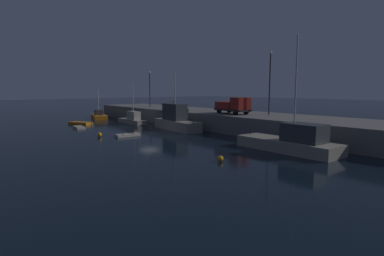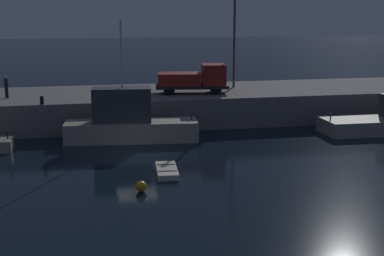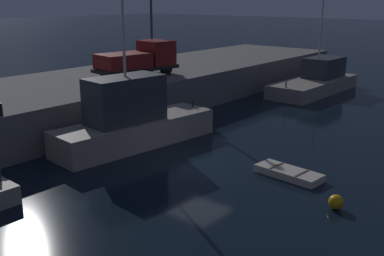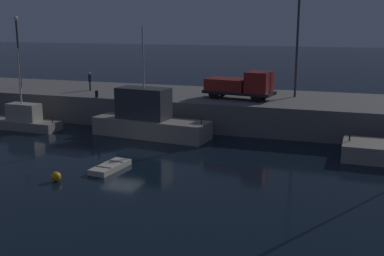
{
  "view_description": "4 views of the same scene",
  "coord_description": "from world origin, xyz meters",
  "px_view_note": "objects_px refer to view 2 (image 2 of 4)",
  "views": [
    {
      "loc": [
        37.1,
        -23.13,
        6.03
      ],
      "look_at": [
        6.35,
        2.41,
        1.04
      ],
      "focal_mm": 29.39,
      "sensor_mm": 36.0,
      "label": 1
    },
    {
      "loc": [
        -3.79,
        -34.46,
        9.16
      ],
      "look_at": [
        4.5,
        3.89,
        0.88
      ],
      "focal_mm": 52.13,
      "sensor_mm": 36.0,
      "label": 2
    },
    {
      "loc": [
        -16.48,
        -13.03,
        7.79
      ],
      "look_at": [
        1.51,
        1.74,
        1.18
      ],
      "focal_mm": 43.03,
      "sensor_mm": 36.0,
      "label": 3
    },
    {
      "loc": [
        14.9,
        -28.65,
        8.76
      ],
      "look_at": [
        3.93,
        3.72,
        1.16
      ],
      "focal_mm": 44.09,
      "sensor_mm": 36.0,
      "label": 4
    }
  ],
  "objects_px": {
    "dockworker": "(6,85)",
    "lamp_post_east": "(234,30)",
    "fishing_boat_blue": "(128,121)",
    "mooring_buoy_mid": "(141,186)",
    "bollard_central": "(113,98)",
    "bollard_west": "(42,100)",
    "dinghy_red_small": "(167,171)",
    "utility_truck": "(195,79)"
  },
  "relations": [
    {
      "from": "dockworker",
      "to": "lamp_post_east",
      "type": "bearing_deg",
      "value": 6.58
    },
    {
      "from": "fishing_boat_blue",
      "to": "mooring_buoy_mid",
      "type": "height_order",
      "value": "fishing_boat_blue"
    },
    {
      "from": "bollard_central",
      "to": "dockworker",
      "type": "bearing_deg",
      "value": 157.2
    },
    {
      "from": "bollard_west",
      "to": "lamp_post_east",
      "type": "bearing_deg",
      "value": 19.87
    },
    {
      "from": "dinghy_red_small",
      "to": "dockworker",
      "type": "relative_size",
      "value": 1.77
    },
    {
      "from": "fishing_boat_blue",
      "to": "utility_truck",
      "type": "xyz_separation_m",
      "value": [
        6.15,
        5.7,
        2.22
      ]
    },
    {
      "from": "dinghy_red_small",
      "to": "fishing_boat_blue",
      "type": "bearing_deg",
      "value": 98.5
    },
    {
      "from": "bollard_west",
      "to": "utility_truck",
      "type": "bearing_deg",
      "value": 14.46
    },
    {
      "from": "fishing_boat_blue",
      "to": "dockworker",
      "type": "bearing_deg",
      "value": 144.75
    },
    {
      "from": "mooring_buoy_mid",
      "to": "bollard_central",
      "type": "bearing_deg",
      "value": 91.12
    },
    {
      "from": "mooring_buoy_mid",
      "to": "utility_truck",
      "type": "relative_size",
      "value": 0.09
    },
    {
      "from": "fishing_boat_blue",
      "to": "lamp_post_east",
      "type": "relative_size",
      "value": 1.11
    },
    {
      "from": "lamp_post_east",
      "to": "utility_truck",
      "type": "height_order",
      "value": "lamp_post_east"
    },
    {
      "from": "mooring_buoy_mid",
      "to": "utility_truck",
      "type": "xyz_separation_m",
      "value": [
        6.69,
        17.42,
        3.35
      ]
    },
    {
      "from": "fishing_boat_blue",
      "to": "dinghy_red_small",
      "type": "xyz_separation_m",
      "value": [
        1.31,
        -8.74,
        -1.25
      ]
    },
    {
      "from": "fishing_boat_blue",
      "to": "bollard_west",
      "type": "bearing_deg",
      "value": 156.95
    },
    {
      "from": "bollard_west",
      "to": "bollard_central",
      "type": "relative_size",
      "value": 1.26
    },
    {
      "from": "dockworker",
      "to": "mooring_buoy_mid",
      "type": "bearing_deg",
      "value": -65.18
    },
    {
      "from": "fishing_boat_blue",
      "to": "dinghy_red_small",
      "type": "bearing_deg",
      "value": -81.5
    },
    {
      "from": "lamp_post_east",
      "to": "utility_truck",
      "type": "relative_size",
      "value": 1.4
    },
    {
      "from": "dinghy_red_small",
      "to": "utility_truck",
      "type": "distance_m",
      "value": 15.62
    },
    {
      "from": "dinghy_red_small",
      "to": "lamp_post_east",
      "type": "xyz_separation_m",
      "value": [
        9.0,
        17.2,
        7.33
      ]
    },
    {
      "from": "dockworker",
      "to": "bollard_central",
      "type": "bearing_deg",
      "value": -22.8
    },
    {
      "from": "utility_truck",
      "to": "fishing_boat_blue",
      "type": "bearing_deg",
      "value": -137.2
    },
    {
      "from": "bollard_west",
      "to": "bollard_central",
      "type": "bearing_deg",
      "value": 3.51
    },
    {
      "from": "mooring_buoy_mid",
      "to": "dockworker",
      "type": "bearing_deg",
      "value": 114.82
    },
    {
      "from": "bollard_west",
      "to": "bollard_central",
      "type": "distance_m",
      "value": 5.21
    },
    {
      "from": "dinghy_red_small",
      "to": "utility_truck",
      "type": "relative_size",
      "value": 0.5
    },
    {
      "from": "fishing_boat_blue",
      "to": "mooring_buoy_mid",
      "type": "xyz_separation_m",
      "value": [
        -0.53,
        -11.72,
        -1.13
      ]
    },
    {
      "from": "fishing_boat_blue",
      "to": "bollard_central",
      "type": "bearing_deg",
      "value": 105.91
    },
    {
      "from": "utility_truck",
      "to": "dockworker",
      "type": "height_order",
      "value": "utility_truck"
    },
    {
      "from": "lamp_post_east",
      "to": "bollard_west",
      "type": "bearing_deg",
      "value": -160.13
    },
    {
      "from": "dinghy_red_small",
      "to": "utility_truck",
      "type": "bearing_deg",
      "value": 71.44
    },
    {
      "from": "dinghy_red_small",
      "to": "lamp_post_east",
      "type": "distance_m",
      "value": 20.76
    },
    {
      "from": "lamp_post_east",
      "to": "bollard_central",
      "type": "distance_m",
      "value": 13.35
    },
    {
      "from": "mooring_buoy_mid",
      "to": "bollard_west",
      "type": "height_order",
      "value": "bollard_west"
    },
    {
      "from": "bollard_west",
      "to": "bollard_central",
      "type": "height_order",
      "value": "bollard_west"
    },
    {
      "from": "dinghy_red_small",
      "to": "mooring_buoy_mid",
      "type": "bearing_deg",
      "value": -121.73
    },
    {
      "from": "dinghy_red_small",
      "to": "utility_truck",
      "type": "height_order",
      "value": "utility_truck"
    },
    {
      "from": "dockworker",
      "to": "bollard_west",
      "type": "relative_size",
      "value": 2.95
    },
    {
      "from": "utility_truck",
      "to": "dockworker",
      "type": "bearing_deg",
      "value": 177.89
    },
    {
      "from": "bollard_central",
      "to": "utility_truck",
      "type": "bearing_deg",
      "value": 22.01
    }
  ]
}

